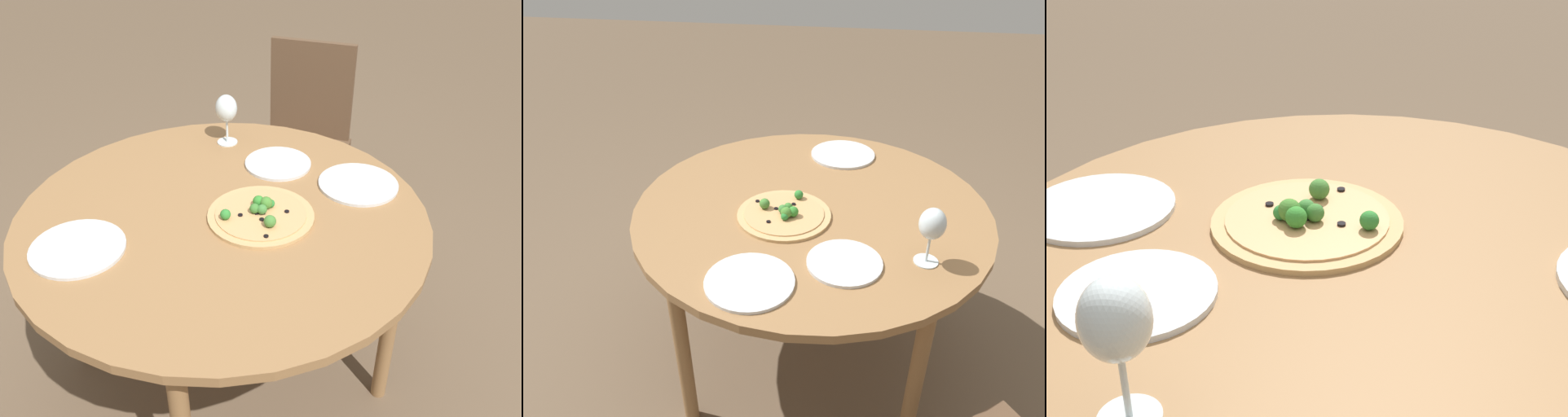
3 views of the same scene
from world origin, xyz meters
The scene contains 8 objects.
ground_plane centered at (0.00, 0.00, 0.00)m, with size 12.00×12.00×0.00m, color brown.
dining_table centered at (0.00, 0.00, 0.65)m, with size 1.22×1.22×0.71m.
chair centered at (-0.59, 0.82, 0.47)m, with size 0.56×0.56×0.88m.
pizza centered at (0.08, 0.08, 0.72)m, with size 0.31×0.31×0.05m.
wine_glass centered at (-0.36, 0.26, 0.84)m, with size 0.08×0.08×0.18m.
plate_near centered at (0.13, 0.43, 0.72)m, with size 0.25×0.25×0.01m.
plate_far centered at (-0.09, -0.41, 0.72)m, with size 0.26×0.26×0.01m.
plate_side centered at (-0.13, 0.31, 0.72)m, with size 0.22×0.22×0.01m.
Camera 1 is at (1.20, -0.74, 1.69)m, focal length 40.00 mm.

